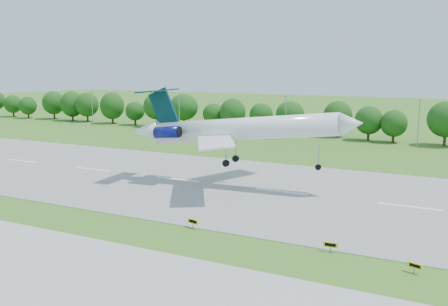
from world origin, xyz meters
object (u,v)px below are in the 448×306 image
airliner (232,128)px  service_vehicle_b (267,137)px  service_vehicle_a (229,132)px  taxi_sign_left (193,221)px

airliner → service_vehicle_b: size_ratio=12.63×
service_vehicle_b → airliner: bearing=-150.4°
service_vehicle_b → service_vehicle_a: bearing=88.4°
airliner → service_vehicle_a: (-29.91, 59.73, -9.43)m
airliner → taxi_sign_left: 24.83m
airliner → service_vehicle_a: airliner is taller
service_vehicle_a → airliner: bearing=-178.0°
airliner → taxi_sign_left: (5.49, -22.43, -9.13)m
taxi_sign_left → service_vehicle_b: taxi_sign_left is taller
airliner → service_vehicle_b: airliner is taller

